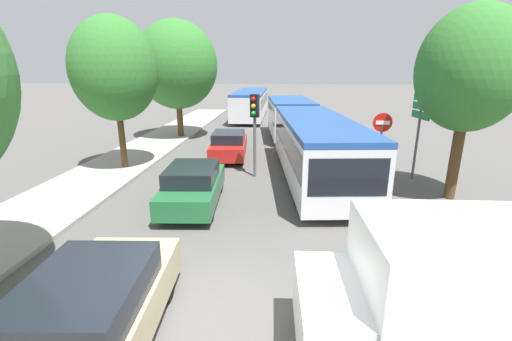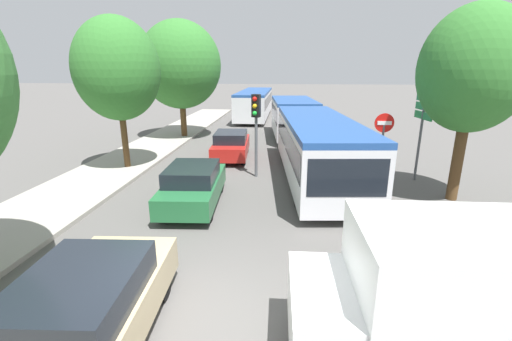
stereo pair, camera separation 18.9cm
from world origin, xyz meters
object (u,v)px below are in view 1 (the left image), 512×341
at_px(white_van, 487,296).
at_px(tree_left_far, 177,65).
at_px(no_entry_sign, 381,138).
at_px(traffic_light, 255,117).
at_px(queued_car_green, 193,185).
at_px(tree_left_mid, 114,70).
at_px(city_bus_rear, 251,102).
at_px(tree_right_near, 470,70).
at_px(queued_car_tan, 92,315).
at_px(articulated_bus, 302,129).
at_px(direction_sign_post, 420,116).
at_px(queued_car_red, 229,145).

distance_m(white_van, tree_left_far, 20.03).
bearing_deg(no_entry_sign, traffic_light, -100.49).
relative_size(queued_car_green, tree_left_mid, 0.62).
bearing_deg(city_bus_rear, traffic_light, -174.41).
xyz_separation_m(tree_left_far, tree_right_near, (12.49, -9.95, -0.26)).
xyz_separation_m(white_van, no_entry_sign, (0.70, 8.40, 0.64)).
height_order(city_bus_rear, queued_car_tan, city_bus_rear).
xyz_separation_m(city_bus_rear, queued_car_green, (0.01, -21.43, -0.72)).
distance_m(traffic_light, tree_right_near, 7.51).
height_order(no_entry_sign, tree_right_near, tree_right_near).
relative_size(articulated_bus, queued_car_tan, 3.94).
distance_m(tree_left_far, tree_right_near, 15.97).
bearing_deg(tree_right_near, tree_left_far, 141.45).
xyz_separation_m(no_entry_sign, tree_left_mid, (-10.65, 1.44, 2.45)).
xyz_separation_m(traffic_light, tree_left_far, (-5.47, 8.00, 2.08)).
height_order(city_bus_rear, queued_car_green, city_bus_rear).
distance_m(queued_car_green, traffic_light, 4.15).
xyz_separation_m(city_bus_rear, white_van, (5.85, -27.43, -0.17)).
xyz_separation_m(articulated_bus, city_bus_rear, (-3.91, 14.58, -0.02)).
height_order(articulated_bus, direction_sign_post, direction_sign_post).
height_order(direction_sign_post, tree_left_far, tree_left_far).
height_order(queued_car_green, no_entry_sign, no_entry_sign).
distance_m(no_entry_sign, tree_left_far, 13.84).
xyz_separation_m(white_van, tree_left_far, (-9.55, 17.29, 3.34)).
xyz_separation_m(articulated_bus, traffic_light, (-2.14, -3.56, 1.06)).
height_order(city_bus_rear, no_entry_sign, no_entry_sign).
bearing_deg(direction_sign_post, tree_left_far, -37.84).
bearing_deg(city_bus_rear, tree_left_mid, 166.90).
distance_m(queued_car_tan, tree_left_far, 18.30).
distance_m(queued_car_red, traffic_light, 3.83).
height_order(traffic_light, tree_left_far, tree_left_far).
bearing_deg(queued_car_tan, no_entry_sign, -40.77).
distance_m(articulated_bus, queued_car_red, 3.79).
height_order(articulated_bus, traffic_light, traffic_light).
distance_m(articulated_bus, no_entry_sign, 5.19).
height_order(queued_car_green, tree_right_near, tree_right_near).
distance_m(articulated_bus, white_van, 12.99).
relative_size(queued_car_red, tree_right_near, 0.63).
distance_m(white_van, tree_right_near, 8.48).
bearing_deg(traffic_light, tree_left_far, -128.89).
height_order(queued_car_red, no_entry_sign, no_entry_sign).
relative_size(queued_car_tan, tree_left_mid, 0.66).
relative_size(city_bus_rear, tree_left_mid, 1.76).
height_order(queued_car_red, traffic_light, traffic_light).
bearing_deg(tree_right_near, queued_car_green, -171.38).
bearing_deg(no_entry_sign, queued_car_green, -69.88).
relative_size(queued_car_green, no_entry_sign, 1.42).
relative_size(queued_car_green, tree_right_near, 0.64).
xyz_separation_m(city_bus_rear, tree_right_near, (8.79, -20.09, 2.90)).
height_order(queued_car_green, tree_left_mid, tree_left_mid).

